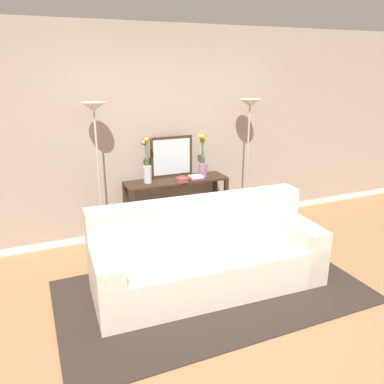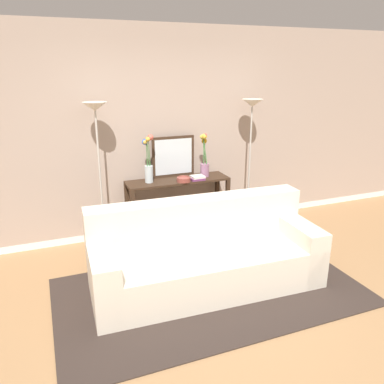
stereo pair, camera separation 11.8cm
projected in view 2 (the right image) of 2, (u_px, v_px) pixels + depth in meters
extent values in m
cube|color=#9E754C|center=(226.00, 316.00, 3.56)|extent=(16.00, 16.00, 0.02)
cube|color=white|center=(158.00, 225.00, 5.46)|extent=(12.00, 0.15, 0.09)
cube|color=tan|center=(155.00, 130.00, 5.04)|extent=(12.00, 0.14, 2.60)
cube|color=#332823|center=(211.00, 291.00, 3.92)|extent=(3.05, 1.68, 0.01)
cube|color=beige|center=(207.00, 269.00, 3.95)|extent=(2.35, 0.95, 0.42)
cube|color=beige|center=(197.00, 219.00, 4.08)|extent=(2.32, 0.35, 0.46)
cube|color=beige|center=(103.00, 279.00, 3.60)|extent=(0.27, 0.87, 0.60)
cube|color=beige|center=(295.00, 246.00, 4.24)|extent=(0.27, 0.87, 0.60)
cube|color=#382619|center=(178.00, 180.00, 5.02)|extent=(1.34, 0.38, 0.03)
cube|color=#382619|center=(178.00, 225.00, 5.21)|extent=(1.24, 0.32, 0.01)
cube|color=#382619|center=(133.00, 220.00, 4.77)|extent=(0.05, 0.05, 0.76)
cube|color=#382619|center=(227.00, 207.00, 5.22)|extent=(0.05, 0.05, 0.76)
cube|color=#382619|center=(127.00, 211.00, 5.06)|extent=(0.05, 0.05, 0.76)
cube|color=#382619|center=(217.00, 199.00, 5.51)|extent=(0.05, 0.05, 0.76)
cylinder|color=#B7B2A8|center=(106.00, 248.00, 4.85)|extent=(0.26, 0.26, 0.02)
cylinder|color=#B7B2A8|center=(101.00, 183.00, 4.59)|extent=(0.02, 0.02, 1.68)
cone|color=silver|center=(95.00, 107.00, 4.31)|extent=(0.28, 0.28, 0.10)
cylinder|color=#B7B2A8|center=(247.00, 225.00, 5.55)|extent=(0.26, 0.26, 0.02)
cylinder|color=#B7B2A8|center=(249.00, 168.00, 5.29)|extent=(0.02, 0.02, 1.66)
cone|color=silver|center=(252.00, 103.00, 5.02)|extent=(0.28, 0.28, 0.10)
cube|color=#382619|center=(173.00, 157.00, 5.07)|extent=(0.58, 0.02, 0.54)
cube|color=silver|center=(174.00, 157.00, 5.06)|extent=(0.51, 0.01, 0.47)
cylinder|color=silver|center=(149.00, 174.00, 4.85)|extent=(0.10, 0.10, 0.21)
cylinder|color=#3D7538|center=(149.00, 152.00, 4.76)|extent=(0.03, 0.04, 0.36)
sphere|color=#D75B4A|center=(150.00, 137.00, 4.70)|extent=(0.08, 0.08, 0.08)
cylinder|color=#3D7538|center=(148.00, 153.00, 4.75)|extent=(0.03, 0.01, 0.34)
sphere|color=gold|center=(148.00, 139.00, 4.68)|extent=(0.06, 0.06, 0.06)
cylinder|color=#3D7538|center=(147.00, 154.00, 4.77)|extent=(0.01, 0.04, 0.30)
sphere|color=gold|center=(145.00, 142.00, 4.71)|extent=(0.05, 0.05, 0.05)
cylinder|color=#3D7538|center=(147.00, 154.00, 4.78)|extent=(0.02, 0.02, 0.30)
sphere|color=blue|center=(145.00, 142.00, 4.73)|extent=(0.07, 0.07, 0.07)
cylinder|color=gray|center=(205.00, 170.00, 5.12)|extent=(0.12, 0.12, 0.17)
cylinder|color=#3D7538|center=(204.00, 150.00, 5.04)|extent=(0.01, 0.03, 0.36)
sphere|color=gold|center=(202.00, 137.00, 4.98)|extent=(0.06, 0.06, 0.06)
cylinder|color=#3D7538|center=(205.00, 150.00, 5.02)|extent=(0.05, 0.04, 0.37)
sphere|color=gold|center=(204.00, 136.00, 4.95)|extent=(0.07, 0.07, 0.07)
cylinder|color=#3D7538|center=(204.00, 152.00, 5.07)|extent=(0.02, 0.01, 0.30)
sphere|color=gold|center=(204.00, 141.00, 5.04)|extent=(0.07, 0.07, 0.07)
cylinder|color=#3D7538|center=(205.00, 150.00, 5.02)|extent=(0.06, 0.02, 0.38)
sphere|color=#D35342|center=(205.00, 135.00, 4.94)|extent=(0.05, 0.05, 0.05)
cylinder|color=brown|center=(184.00, 180.00, 4.91)|extent=(0.18, 0.18, 0.05)
torus|color=brown|center=(184.00, 178.00, 4.90)|extent=(0.17, 0.17, 0.01)
cube|color=#6B3360|center=(197.00, 179.00, 4.99)|extent=(0.18, 0.16, 0.03)
cube|color=silver|center=(198.00, 177.00, 4.99)|extent=(0.17, 0.15, 0.03)
cube|color=#BC3328|center=(141.00, 237.00, 5.06)|extent=(0.06, 0.13, 0.10)
cube|color=#1E7075|center=(144.00, 236.00, 5.07)|extent=(0.03, 0.15, 0.12)
cube|color=silver|center=(147.00, 236.00, 5.09)|extent=(0.03, 0.14, 0.10)
cube|color=#6B3360|center=(150.00, 236.00, 5.10)|extent=(0.05, 0.15, 0.10)
cube|color=maroon|center=(153.00, 234.00, 5.11)|extent=(0.05, 0.14, 0.13)
cube|color=#B77F33|center=(157.00, 234.00, 5.13)|extent=(0.04, 0.17, 0.12)
cube|color=slate|center=(160.00, 234.00, 5.15)|extent=(0.05, 0.13, 0.11)
cube|color=navy|center=(164.00, 233.00, 5.17)|extent=(0.05, 0.17, 0.11)
cube|color=gold|center=(168.00, 233.00, 5.19)|extent=(0.05, 0.18, 0.11)
cube|color=#236033|center=(172.00, 232.00, 5.20)|extent=(0.06, 0.14, 0.12)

